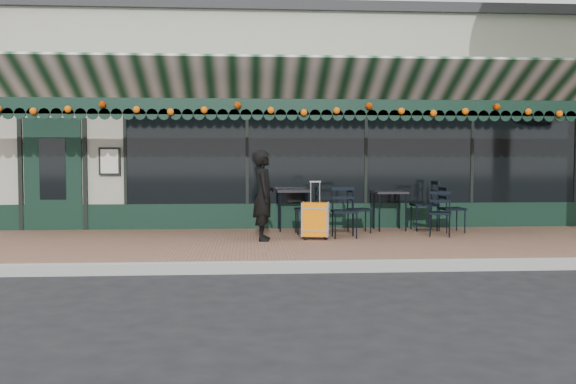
{
  "coord_description": "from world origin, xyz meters",
  "views": [
    {
      "loc": [
        -0.99,
        -8.24,
        1.52
      ],
      "look_at": [
        -0.34,
        1.6,
        1.01
      ],
      "focal_mm": 38.0,
      "sensor_mm": 36.0,
      "label": 1
    }
  ],
  "objects": [
    {
      "name": "chair_b_front",
      "position": [
        0.72,
        2.4,
        0.61
      ],
      "size": [
        0.46,
        0.46,
        0.91
      ],
      "primitive_type": null,
      "rotation": [
        0.0,
        0.0,
        -0.01
      ],
      "color": "black",
      "rests_on": "sidewalk"
    },
    {
      "name": "restaurant_building",
      "position": [
        0.0,
        7.84,
        2.27
      ],
      "size": [
        12.0,
        9.6,
        4.5
      ],
      "color": "#A6A290",
      "rests_on": "ground"
    },
    {
      "name": "suitcase",
      "position": [
        0.17,
        2.19,
        0.49
      ],
      "size": [
        0.48,
        0.33,
        1.0
      ],
      "rotation": [
        0.0,
        0.0,
        -0.21
      ],
      "color": "orange",
      "rests_on": "sidewalk"
    },
    {
      "name": "chair_a_front",
      "position": [
        2.47,
        2.48,
        0.56
      ],
      "size": [
        0.52,
        0.52,
        0.82
      ],
      "primitive_type": null,
      "rotation": [
        0.0,
        0.0,
        -0.31
      ],
      "color": "black",
      "rests_on": "sidewalk"
    },
    {
      "name": "woman",
      "position": [
        -0.72,
        2.13,
        0.92
      ],
      "size": [
        0.38,
        0.57,
        1.54
      ],
      "primitive_type": "imported",
      "rotation": [
        0.0,
        0.0,
        1.54
      ],
      "color": "black",
      "rests_on": "sidewalk"
    },
    {
      "name": "cafe_table_a",
      "position": [
        1.79,
        3.52,
        0.84
      ],
      "size": [
        0.62,
        0.62,
        0.76
      ],
      "color": "black",
      "rests_on": "sidewalk"
    },
    {
      "name": "chair_b_left",
      "position": [
        0.1,
        3.0,
        0.6
      ],
      "size": [
        0.46,
        0.46,
        0.9
      ],
      "primitive_type": null,
      "rotation": [
        0.0,
        0.0,
        -1.55
      ],
      "color": "black",
      "rests_on": "sidewalk"
    },
    {
      "name": "chair_b_right",
      "position": [
        1.12,
        3.14,
        0.57
      ],
      "size": [
        0.46,
        0.46,
        0.85
      ],
      "primitive_type": null,
      "rotation": [
        0.0,
        0.0,
        1.66
      ],
      "color": "black",
      "rests_on": "sidewalk"
    },
    {
      "name": "curb",
      "position": [
        0.0,
        -0.08,
        0.07
      ],
      "size": [
        18.0,
        0.16,
        0.15
      ],
      "primitive_type": "cube",
      "color": "#9E9E99",
      "rests_on": "ground"
    },
    {
      "name": "chair_a_right",
      "position": [
        2.89,
        3.08,
        0.59
      ],
      "size": [
        0.48,
        0.48,
        0.88
      ],
      "primitive_type": null,
      "rotation": [
        0.0,
        0.0,
        1.66
      ],
      "color": "black",
      "rests_on": "sidewalk"
    },
    {
      "name": "sidewalk",
      "position": [
        0.0,
        2.0,
        0.07
      ],
      "size": [
        18.0,
        4.0,
        0.15
      ],
      "primitive_type": "cube",
      "color": "brown",
      "rests_on": "ground"
    },
    {
      "name": "ground",
      "position": [
        0.0,
        0.0,
        0.0
      ],
      "size": [
        80.0,
        80.0,
        0.0
      ],
      "primitive_type": "plane",
      "color": "black",
      "rests_on": "ground"
    },
    {
      "name": "cafe_table_b",
      "position": [
        -0.1,
        3.58,
        0.87
      ],
      "size": [
        0.65,
        0.65,
        0.8
      ],
      "color": "black",
      "rests_on": "sidewalk"
    },
    {
      "name": "chair_a_left",
      "position": [
        2.46,
        3.43,
        0.64
      ],
      "size": [
        0.5,
        0.5,
        0.99
      ],
      "primitive_type": null,
      "rotation": [
        0.0,
        0.0,
        -1.58
      ],
      "color": "black",
      "rests_on": "sidewalk"
    }
  ]
}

